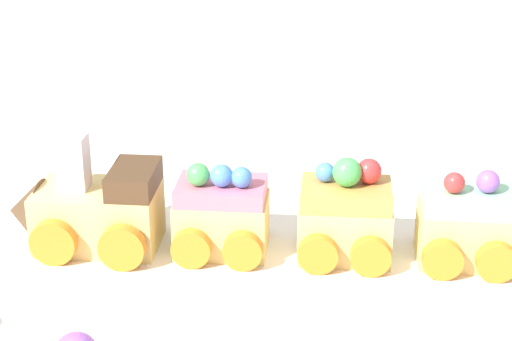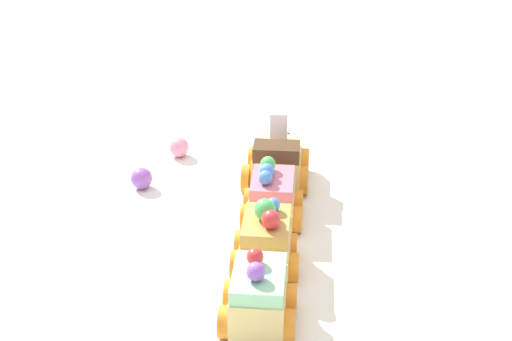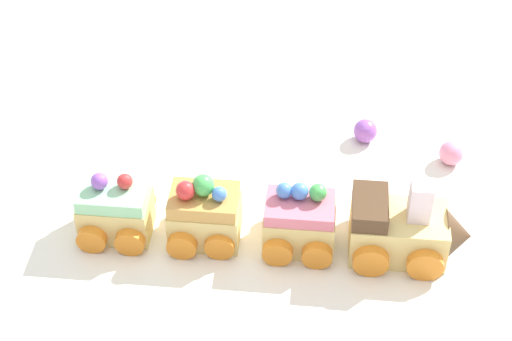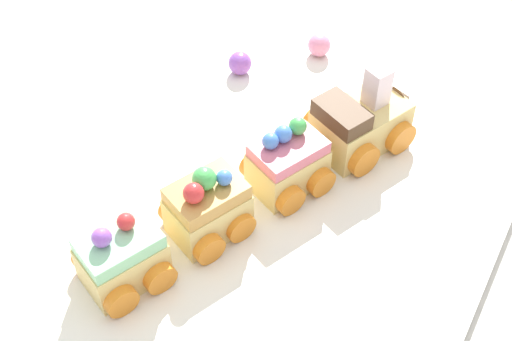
# 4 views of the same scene
# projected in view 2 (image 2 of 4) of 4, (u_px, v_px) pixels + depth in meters

# --- Properties ---
(ground_plane) EXTENTS (10.00, 10.00, 0.00)m
(ground_plane) POSITION_uv_depth(u_px,v_px,m) (274.00, 242.00, 0.79)
(ground_plane) COLOR beige
(display_board) EXTENTS (0.68, 0.43, 0.01)m
(display_board) POSITION_uv_depth(u_px,v_px,m) (274.00, 237.00, 0.79)
(display_board) COLOR white
(display_board) RESTS_ON ground_plane
(cake_train_locomotive) EXTENTS (0.13, 0.10, 0.09)m
(cake_train_locomotive) POSITION_uv_depth(u_px,v_px,m) (278.00, 159.00, 0.89)
(cake_train_locomotive) COLOR #E5C675
(cake_train_locomotive) RESTS_ON display_board
(cake_car_strawberry) EXTENTS (0.09, 0.09, 0.07)m
(cake_car_strawberry) POSITION_uv_depth(u_px,v_px,m) (272.00, 200.00, 0.80)
(cake_car_strawberry) COLOR #E5C675
(cake_car_strawberry) RESTS_ON display_board
(cake_car_caramel) EXTENTS (0.09, 0.09, 0.08)m
(cake_car_caramel) POSITION_uv_depth(u_px,v_px,m) (266.00, 243.00, 0.71)
(cake_car_caramel) COLOR #E5C675
(cake_car_caramel) RESTS_ON display_board
(cake_car_mint) EXTENTS (0.09, 0.09, 0.07)m
(cake_car_mint) POSITION_uv_depth(u_px,v_px,m) (259.00, 299.00, 0.64)
(cake_car_mint) COLOR #E5C675
(cake_car_mint) RESTS_ON display_board
(gumball_pink) EXTENTS (0.03, 0.03, 0.03)m
(gumball_pink) POSITION_uv_depth(u_px,v_px,m) (179.00, 147.00, 0.96)
(gumball_pink) COLOR pink
(gumball_pink) RESTS_ON display_board
(gumball_purple) EXTENTS (0.03, 0.03, 0.03)m
(gumball_purple) POSITION_uv_depth(u_px,v_px,m) (141.00, 178.00, 0.88)
(gumball_purple) COLOR #9956C6
(gumball_purple) RESTS_ON display_board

